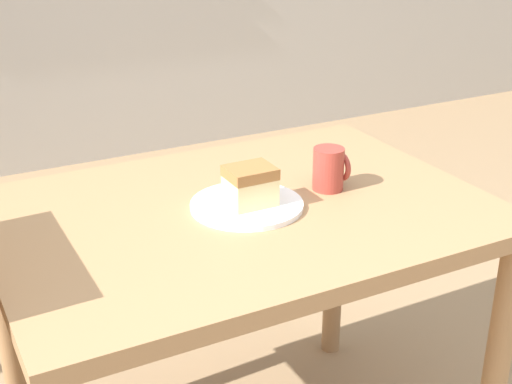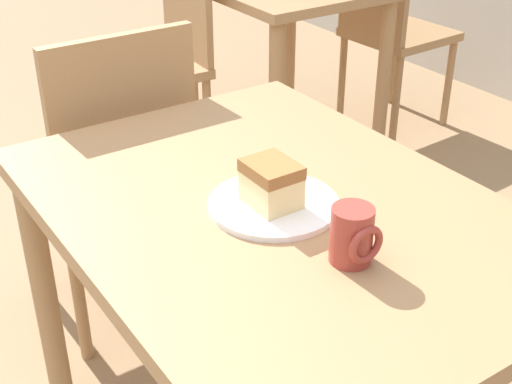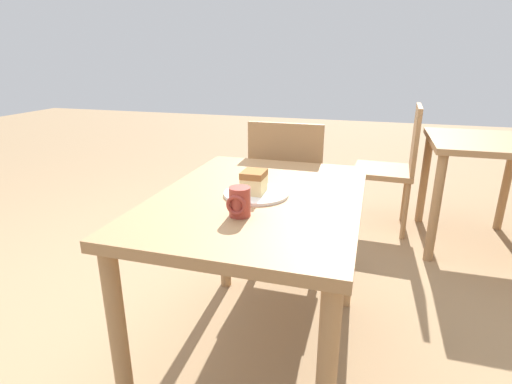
{
  "view_description": "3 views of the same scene",
  "coord_description": "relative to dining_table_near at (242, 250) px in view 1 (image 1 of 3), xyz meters",
  "views": [
    {
      "loc": [
        -0.54,
        -0.76,
        1.43
      ],
      "look_at": [
        0.14,
        0.52,
        0.81
      ],
      "focal_mm": 50.0,
      "sensor_mm": 36.0,
      "label": 1
    },
    {
      "loc": [
        1.08,
        -0.15,
        1.47
      ],
      "look_at": [
        0.1,
        0.51,
        0.8
      ],
      "focal_mm": 50.0,
      "sensor_mm": 36.0,
      "label": 2
    },
    {
      "loc": [
        1.54,
        0.95,
        1.29
      ],
      "look_at": [
        0.12,
        0.53,
        0.78
      ],
      "focal_mm": 28.0,
      "sensor_mm": 36.0,
      "label": 3
    }
  ],
  "objects": [
    {
      "name": "cake_slice",
      "position": [
        0.01,
        -0.02,
        0.16
      ],
      "size": [
        0.1,
        0.09,
        0.09
      ],
      "color": "beige",
      "rests_on": "plate"
    },
    {
      "name": "dining_table_near",
      "position": [
        0.0,
        0.0,
        0.0
      ],
      "size": [
        1.1,
        0.79,
        0.77
      ],
      "color": "#9E754C",
      "rests_on": "ground_plane"
    },
    {
      "name": "coffee_mug",
      "position": [
        0.23,
        -0.0,
        0.16
      ],
      "size": [
        0.08,
        0.07,
        0.1
      ],
      "color": "#9E382D",
      "rests_on": "dining_table_near"
    },
    {
      "name": "plate",
      "position": [
        0.01,
        -0.01,
        0.11
      ],
      "size": [
        0.25,
        0.25,
        0.01
      ],
      "color": "white",
      "rests_on": "dining_table_near"
    }
  ]
}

